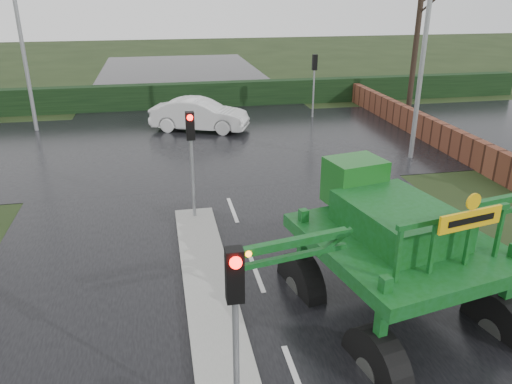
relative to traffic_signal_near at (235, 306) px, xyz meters
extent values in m
plane|color=black|center=(1.30, 1.01, -2.59)|extent=(140.00, 140.00, 0.00)
cube|color=black|center=(1.30, 11.01, -2.59)|extent=(14.00, 80.00, 0.02)
cube|color=black|center=(1.30, 17.01, -2.58)|extent=(80.00, 12.00, 0.02)
cube|color=gray|center=(0.00, 4.01, -2.51)|extent=(1.20, 10.00, 0.16)
cube|color=black|center=(1.30, 25.01, -1.84)|extent=(44.00, 0.90, 1.50)
cube|color=#592D1E|center=(11.80, 17.01, -1.99)|extent=(0.40, 20.00, 1.20)
cylinder|color=gray|center=(0.00, 0.01, -0.84)|extent=(0.10, 0.10, 3.50)
cube|color=black|center=(0.00, 0.01, 0.51)|extent=(0.26, 0.22, 0.85)
sphere|color=#FF0C07|center=(0.00, -0.12, 0.79)|extent=(0.18, 0.18, 0.18)
cylinder|color=gray|center=(0.00, 8.51, -0.84)|extent=(0.10, 0.10, 3.50)
cube|color=black|center=(0.00, 8.51, 0.51)|extent=(0.26, 0.22, 0.85)
sphere|color=#FF0C07|center=(0.00, 8.38, 0.79)|extent=(0.18, 0.18, 0.18)
cylinder|color=gray|center=(7.80, 21.01, -0.84)|extent=(0.10, 0.10, 3.50)
cube|color=black|center=(7.80, 21.01, 0.51)|extent=(0.26, 0.22, 0.85)
sphere|color=#FF0C07|center=(7.80, 21.14, 0.79)|extent=(0.18, 0.18, 0.18)
cylinder|color=gray|center=(9.80, 13.01, 2.41)|extent=(0.20, 0.20, 10.00)
cylinder|color=gray|center=(-7.20, 21.01, 2.41)|extent=(0.20, 0.20, 10.00)
cylinder|color=black|center=(14.30, 22.01, 2.41)|extent=(0.32, 0.32, 10.00)
cylinder|color=black|center=(1.02, 2.25, -1.71)|extent=(0.82, 1.82, 1.76)
cylinder|color=#595B56|center=(1.02, 2.25, -1.71)|extent=(0.63, 0.71, 0.62)
cube|color=#0C460E|center=(1.02, 2.25, -0.61)|extent=(0.23, 0.23, 2.02)
cylinder|color=black|center=(4.13, 2.87, -1.71)|extent=(0.82, 1.82, 1.76)
cylinder|color=#595B56|center=(4.13, 2.87, -1.71)|extent=(0.63, 0.71, 0.62)
cube|color=#0C460E|center=(4.13, 2.87, -0.61)|extent=(0.23, 0.23, 2.02)
cube|color=#0C460E|center=(1.65, -0.86, -0.61)|extent=(0.23, 0.23, 2.02)
cylinder|color=black|center=(4.75, -0.23, -1.71)|extent=(0.82, 1.82, 1.76)
cylinder|color=#595B56|center=(4.75, -0.23, -1.71)|extent=(0.63, 0.71, 0.62)
cube|color=#0C460E|center=(2.89, 1.01, -0.04)|extent=(4.46, 4.87, 0.31)
cube|color=#0C460E|center=(2.85, 1.18, 0.44)|extent=(2.42, 2.97, 0.79)
cube|color=#145718|center=(2.51, 2.90, 0.75)|extent=(1.50, 1.30, 1.14)
cube|color=#0C460E|center=(3.17, -0.37, 1.23)|extent=(2.61, 0.63, 0.11)
cube|color=#0C460E|center=(0.20, 0.11, 0.75)|extent=(2.27, 0.61, 0.16)
sphere|color=orange|center=(-0.73, -0.17, 0.75)|extent=(0.12, 0.12, 0.12)
cube|color=#E6AC0C|center=(3.24, -0.71, 1.32)|extent=(1.39, 0.33, 0.35)
cube|color=black|center=(3.24, -0.71, 1.32)|extent=(1.04, 0.22, 0.12)
cylinder|color=#E6AC0C|center=(3.24, -0.71, 1.67)|extent=(0.32, 0.10, 0.32)
imported|color=silver|center=(1.18, 19.38, -2.59)|extent=(5.26, 3.44, 1.64)
camera|label=1|loc=(-0.89, -6.06, 4.30)|focal=35.00mm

